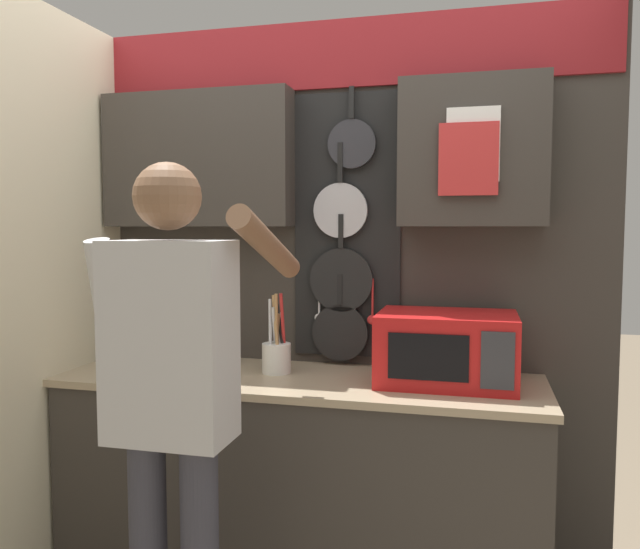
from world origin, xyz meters
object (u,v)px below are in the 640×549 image
(knife_block, at_px, (171,344))
(utensil_crock, at_px, (277,353))
(person, at_px, (173,382))
(microwave, at_px, (447,348))

(knife_block, relative_size, utensil_crock, 0.81)
(person, bearing_deg, utensil_crock, 81.50)
(utensil_crock, bearing_deg, knife_block, -179.73)
(microwave, height_order, knife_block, microwave)
(microwave, height_order, person, person)
(microwave, distance_m, person, 1.08)
(utensil_crock, relative_size, person, 0.20)
(microwave, xyz_separation_m, knife_block, (-1.19, 0.00, -0.04))
(microwave, distance_m, knife_block, 1.19)
(microwave, distance_m, utensil_crock, 0.71)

